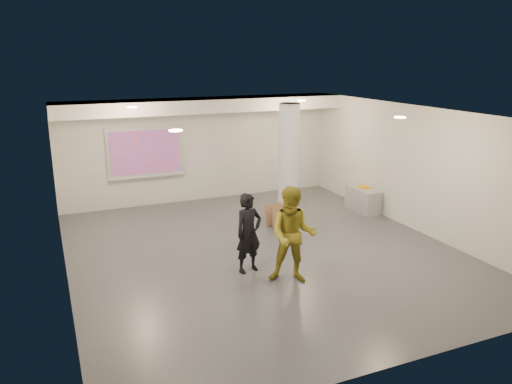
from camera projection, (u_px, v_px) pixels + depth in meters
name	position (u px, v px, depth m)	size (l,w,h in m)	color
floor	(263.00, 252.00, 10.85)	(8.00, 9.00, 0.01)	#3C3E44
ceiling	(264.00, 113.00, 10.06)	(8.00, 9.00, 0.01)	white
wall_back	(200.00, 149.00, 14.45)	(8.00, 0.01, 3.00)	silver
wall_front	(405.00, 265.00, 6.47)	(8.00, 0.01, 3.00)	silver
wall_left	(60.00, 207.00, 8.94)	(0.01, 9.00, 3.00)	silver
wall_right	(415.00, 169.00, 11.98)	(0.01, 9.00, 3.00)	silver
soffit_band	(205.00, 105.00, 13.61)	(8.00, 1.10, 0.36)	silver
downlight_nw	(132.00, 107.00, 11.44)	(0.22, 0.22, 0.02)	#FAC490
downlight_ne	(301.00, 101.00, 13.12)	(0.22, 0.22, 0.02)	#FAC490
downlight_sw	(176.00, 131.00, 7.90)	(0.22, 0.22, 0.02)	#FAC490
downlight_se	(400.00, 117.00, 9.57)	(0.22, 0.22, 0.02)	#FAC490
column	(289.00, 163.00, 12.62)	(0.52, 0.52, 3.00)	silver
projection_screen	(145.00, 153.00, 13.79)	(2.10, 0.13, 1.42)	silver
credenza	(363.00, 200.00, 13.64)	(0.46, 1.09, 0.64)	gray
postit_pad	(364.00, 187.00, 13.61)	(0.23, 0.32, 0.03)	orange
cardboard_back	(281.00, 217.00, 12.38)	(0.48, 0.04, 0.53)	#895F40
cardboard_front	(274.00, 214.00, 12.55)	(0.49, 0.05, 0.54)	#895F40
woman	(249.00, 233.00, 9.69)	(0.58, 0.38, 1.58)	black
man	(293.00, 235.00, 9.22)	(0.89, 0.70, 1.84)	olive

